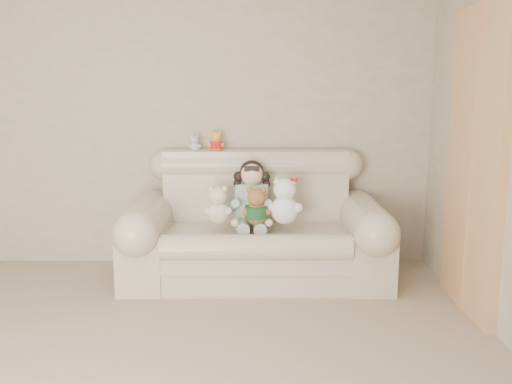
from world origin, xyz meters
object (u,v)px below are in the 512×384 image
(sofa, at_px, (256,218))
(white_cat, at_px, (285,196))
(cream_teddy, at_px, (218,201))
(brown_teddy, at_px, (256,202))
(seated_child, at_px, (252,194))

(sofa, height_order, white_cat, sofa)
(cream_teddy, bearing_deg, brown_teddy, -4.82)
(sofa, bearing_deg, white_cat, -24.92)
(seated_child, xyz_separation_m, cream_teddy, (-0.27, -0.19, -0.02))
(brown_teddy, bearing_deg, sofa, 96.05)
(brown_teddy, bearing_deg, cream_teddy, 179.21)
(brown_teddy, distance_m, cream_teddy, 0.30)
(sofa, relative_size, cream_teddy, 5.92)
(brown_teddy, height_order, white_cat, white_cat)
(sofa, relative_size, brown_teddy, 5.98)
(sofa, bearing_deg, cream_teddy, -159.45)
(white_cat, bearing_deg, seated_child, 142.72)
(seated_child, xyz_separation_m, white_cat, (0.26, -0.18, 0.02))
(brown_teddy, relative_size, cream_teddy, 0.99)
(seated_child, bearing_deg, cream_teddy, -141.89)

